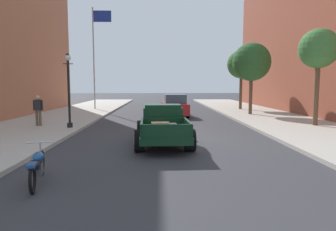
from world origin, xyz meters
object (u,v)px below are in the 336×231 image
(motorcycle_parked, at_px, (37,166))
(street_tree_third, at_px, (241,65))
(street_lamp_near, at_px, (69,84))
(pedestrian_sidewalk_left, at_px, (38,109))
(car_background_red, at_px, (175,106))
(street_tree_nearest, at_px, (319,50))
(hotrod_truck_dark_green, at_px, (163,125))
(flagpole, at_px, (96,47))
(street_tree_second, at_px, (252,62))

(motorcycle_parked, relative_size, street_tree_third, 0.39)
(motorcycle_parked, bearing_deg, street_tree_third, 62.96)
(motorcycle_parked, bearing_deg, street_lamp_near, 101.66)
(pedestrian_sidewalk_left, distance_m, street_lamp_near, 2.34)
(car_background_red, height_order, street_tree_nearest, street_tree_nearest)
(pedestrian_sidewalk_left, xyz_separation_m, street_tree_third, (13.90, 10.95, 3.08))
(hotrod_truck_dark_green, bearing_deg, street_lamp_near, 143.59)
(street_lamp_near, bearing_deg, pedestrian_sidewalk_left, 162.03)
(motorcycle_parked, relative_size, street_lamp_near, 0.54)
(flagpole, bearing_deg, car_background_red, -38.07)
(street_tree_nearest, height_order, street_tree_third, street_tree_third)
(pedestrian_sidewalk_left, bearing_deg, hotrod_truck_dark_green, -31.92)
(motorcycle_parked, height_order, flagpole, flagpole)
(hotrod_truck_dark_green, xyz_separation_m, motorcycle_parked, (-3.06, -5.02, -0.31))
(car_background_red, height_order, street_tree_second, street_tree_second)
(car_background_red, distance_m, street_tree_third, 8.50)
(street_tree_nearest, bearing_deg, hotrod_truck_dark_green, -154.02)
(flagpole, height_order, street_tree_second, flagpole)
(street_tree_second, distance_m, street_tree_third, 4.71)
(hotrod_truck_dark_green, relative_size, pedestrian_sidewalk_left, 3.03)
(pedestrian_sidewalk_left, bearing_deg, street_tree_nearest, -0.18)
(hotrod_truck_dark_green, xyz_separation_m, street_lamp_near, (-4.83, 3.57, 1.63))
(hotrod_truck_dark_green, bearing_deg, street_tree_third, 64.49)
(pedestrian_sidewalk_left, bearing_deg, motorcycle_parked, -68.46)
(street_lamp_near, xyz_separation_m, street_tree_nearest, (13.29, 0.55, 1.87))
(street_tree_second, relative_size, street_tree_third, 1.00)
(street_tree_third, bearing_deg, flagpole, 176.74)
(car_background_red, relative_size, street_tree_second, 0.82)
(car_background_red, bearing_deg, street_lamp_near, -130.20)
(hotrod_truck_dark_green, distance_m, street_tree_third, 17.10)
(pedestrian_sidewalk_left, bearing_deg, street_lamp_near, -17.97)
(motorcycle_parked, xyz_separation_m, pedestrian_sidewalk_left, (-3.63, 9.18, 0.64))
(hotrod_truck_dark_green, height_order, street_tree_nearest, street_tree_nearest)
(motorcycle_parked, xyz_separation_m, flagpole, (-2.88, 20.89, 5.33))
(hotrod_truck_dark_green, bearing_deg, street_tree_second, 57.20)
(street_tree_nearest, distance_m, street_tree_second, 6.55)
(hotrod_truck_dark_green, distance_m, car_background_red, 10.49)
(street_tree_second, bearing_deg, hotrod_truck_dark_green, -122.80)
(street_tree_nearest, bearing_deg, street_tree_second, 105.27)
(pedestrian_sidewalk_left, distance_m, flagpole, 12.63)
(street_lamp_near, xyz_separation_m, street_tree_second, (11.56, 6.87, 1.65))
(hotrod_truck_dark_green, xyz_separation_m, street_tree_nearest, (8.45, 4.12, 3.50))
(street_tree_second, bearing_deg, street_tree_nearest, -74.73)
(motorcycle_parked, xyz_separation_m, street_lamp_near, (-1.77, 8.58, 1.94))
(motorcycle_parked, bearing_deg, hotrod_truck_dark_green, 58.59)
(pedestrian_sidewalk_left, distance_m, street_tree_second, 15.10)
(street_lamp_near, bearing_deg, street_tree_nearest, 2.39)
(street_lamp_near, distance_m, flagpole, 12.81)
(flagpole, height_order, street_tree_nearest, flagpole)
(hotrod_truck_dark_green, relative_size, street_tree_nearest, 0.96)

